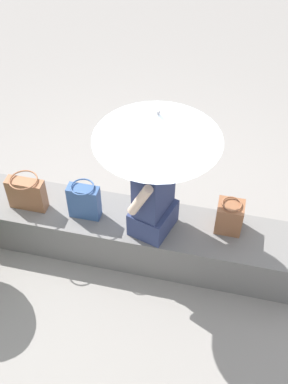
% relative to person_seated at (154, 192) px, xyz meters
% --- Properties ---
extents(ground_plane, '(14.00, 14.00, 0.00)m').
position_rel_person_seated_xyz_m(ground_plane, '(0.16, -0.05, -0.79)').
color(ground_plane, gray).
extents(stone_bench, '(2.72, 0.50, 0.40)m').
position_rel_person_seated_xyz_m(stone_bench, '(0.16, -0.05, -0.59)').
color(stone_bench, slate).
rests_on(stone_bench, ground).
extents(person_seated, '(0.36, 0.51, 0.90)m').
position_rel_person_seated_xyz_m(person_seated, '(0.00, 0.00, 0.00)').
color(person_seated, navy).
rests_on(person_seated, stone_bench).
extents(parasol, '(0.85, 0.85, 1.16)m').
position_rel_person_seated_xyz_m(parasol, '(-0.03, 0.06, 0.65)').
color(parasol, '#B7B7BC').
rests_on(parasol, stone_bench).
extents(handbag_black, '(0.20, 0.18, 0.28)m').
position_rel_person_seated_xyz_m(handbag_black, '(-0.58, -0.13, -0.25)').
color(handbag_black, brown).
rests_on(handbag_black, stone_bench).
extents(tote_bag_canvas, '(0.31, 0.23, 0.31)m').
position_rel_person_seated_xyz_m(tote_bag_canvas, '(1.04, 0.01, -0.24)').
color(tote_bag_canvas, brown).
rests_on(tote_bag_canvas, stone_bench).
extents(shoulder_bag_spare, '(0.25, 0.19, 0.32)m').
position_rel_person_seated_xyz_m(shoulder_bag_spare, '(0.56, -0.00, -0.23)').
color(shoulder_bag_spare, '#335184').
rests_on(shoulder_bag_spare, stone_bench).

